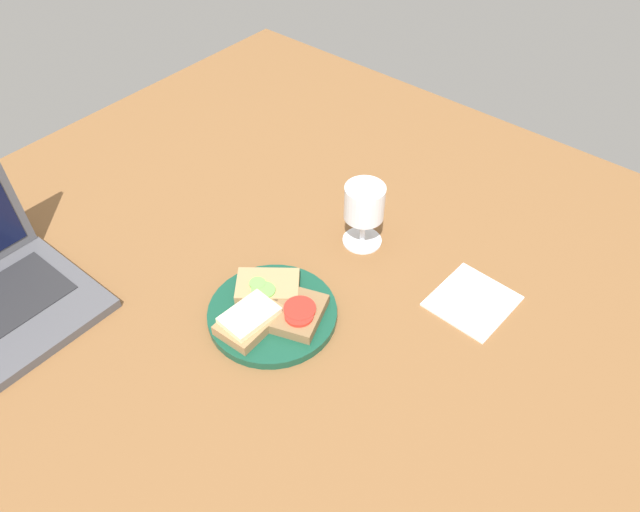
{
  "coord_description": "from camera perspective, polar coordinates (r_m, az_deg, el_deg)",
  "views": [
    {
      "loc": [
        -52.43,
        -52.45,
        81.21
      ],
      "look_at": [
        4.78,
        -4.65,
        8.0
      ],
      "focal_mm": 35.0,
      "sensor_mm": 36.0,
      "label": 1
    }
  ],
  "objects": [
    {
      "name": "sandwich_with_cheese",
      "position": [
        0.99,
        -6.43,
        -5.79
      ],
      "size": [
        10.42,
        7.36,
        2.86
      ],
      "color": "#937047",
      "rests_on": "plate"
    },
    {
      "name": "napkin",
      "position": [
        1.07,
        13.76,
        -4.03
      ],
      "size": [
        13.49,
        12.6,
        0.4
      ],
      "primitive_type": "cube",
      "rotation": [
        0.0,
        0.0,
        -0.04
      ],
      "color": "white",
      "rests_on": "wooden_table"
    },
    {
      "name": "plate",
      "position": [
        1.02,
        -4.37,
        -5.27
      ],
      "size": [
        21.03,
        21.03,
        1.47
      ],
      "primitive_type": "cylinder",
      "color": "#144733",
      "rests_on": "wooden_table"
    },
    {
      "name": "sandwich_with_cucumber",
      "position": [
        1.03,
        -4.83,
        -2.83
      ],
      "size": [
        11.86,
        12.36,
        2.37
      ],
      "color": "#A88456",
      "rests_on": "plate"
    },
    {
      "name": "wine_glass",
      "position": [
        1.09,
        4.07,
        4.58
      ],
      "size": [
        7.15,
        7.15,
        12.42
      ],
      "color": "white",
      "rests_on": "wooden_table"
    },
    {
      "name": "wooden_table",
      "position": [
        1.09,
        -3.5,
        -2.7
      ],
      "size": [
        140.0,
        140.0,
        3.0
      ],
      "primitive_type": "cube",
      "color": "brown",
      "rests_on": "ground"
    },
    {
      "name": "sandwich_with_tomato",
      "position": [
        0.99,
        -2.01,
        -5.23
      ],
      "size": [
        11.27,
        10.16,
        2.45
      ],
      "color": "brown",
      "rests_on": "plate"
    }
  ]
}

